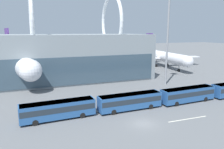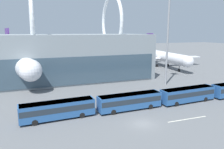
# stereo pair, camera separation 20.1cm
# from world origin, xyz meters

# --- Properties ---
(ground_plane) EXTENTS (440.00, 440.00, 0.00)m
(ground_plane) POSITION_xyz_m (0.00, 0.00, 0.00)
(ground_plane) COLOR slate
(airliner_at_gate_near) EXTENTS (33.58, 37.67, 16.50)m
(airliner_at_gate_near) POSITION_xyz_m (-21.02, 41.91, 5.95)
(airliner_at_gate_near) COLOR white
(airliner_at_gate_near) RESTS_ON ground_plane
(airliner_at_gate_far) EXTENTS (36.64, 38.16, 14.48)m
(airliner_at_gate_far) POSITION_xyz_m (37.56, 50.69, 4.61)
(airliner_at_gate_far) COLOR white
(airliner_at_gate_far) RESTS_ON ground_plane
(shuttle_bus_0) EXTENTS (13.17, 3.37, 3.24)m
(shuttle_bus_0) POSITION_xyz_m (-13.22, 7.18, 1.91)
(shuttle_bus_0) COLOR #285693
(shuttle_bus_0) RESTS_ON ground_plane
(shuttle_bus_1) EXTENTS (13.12, 3.07, 3.24)m
(shuttle_bus_1) POSITION_xyz_m (0.74, 6.96, 1.91)
(shuttle_bus_1) COLOR #285693
(shuttle_bus_1) RESTS_ON ground_plane
(shuttle_bus_2) EXTENTS (13.16, 3.32, 3.24)m
(shuttle_bus_2) POSITION_xyz_m (14.70, 6.78, 1.91)
(shuttle_bus_2) COLOR #285693
(shuttle_bus_2) RESTS_ON ground_plane
(floodlight_mast) EXTENTS (2.21, 2.21, 29.23)m
(floodlight_mast) POSITION_xyz_m (19.55, 22.27, 17.68)
(floodlight_mast) COLOR gray
(floodlight_mast) RESTS_ON ground_plane
(lane_stripe_1) EXTENTS (7.33, 1.80, 0.01)m
(lane_stripe_1) POSITION_xyz_m (2.03, 9.12, 0.00)
(lane_stripe_1) COLOR silver
(lane_stripe_1) RESTS_ON ground_plane
(lane_stripe_2) EXTENTS (8.13, 0.39, 0.01)m
(lane_stripe_2) POSITION_xyz_m (8.36, -1.04, 0.00)
(lane_stripe_2) COLOR silver
(lane_stripe_2) RESTS_ON ground_plane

